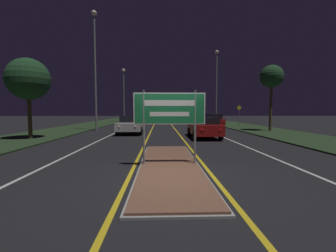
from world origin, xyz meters
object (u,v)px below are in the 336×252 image
car_receding_1 (213,120)px  streetlight_left_far (124,87)px  car_receding_0 (204,127)px  warning_sign (239,113)px  streetlight_right_near (216,80)px  highway_sign (170,111)px  streetlight_left_near (95,58)px  car_approaching_0 (131,124)px

car_receding_1 → streetlight_left_far: bearing=138.5°
streetlight_left_far → car_receding_0: bearing=-67.2°
streetlight_left_far → warning_sign: 19.07m
streetlight_right_near → car_receding_1: size_ratio=2.03×
streetlight_right_near → car_receding_0: (-3.87, -12.17, -4.95)m
car_receding_0 → streetlight_left_far: bearing=112.8°
streetlight_left_far → warning_sign: streetlight_left_far is taller
highway_sign → streetlight_left_far: 30.67m
car_receding_0 → car_receding_1: 11.22m
streetlight_left_near → streetlight_left_far: (0.06, 15.89, -0.94)m
highway_sign → streetlight_left_near: size_ratio=0.22×
streetlight_left_near → streetlight_right_near: streetlight_left_near is taller
streetlight_left_far → car_approaching_0: (3.57, -18.43, -5.05)m
car_approaching_0 → streetlight_left_near: bearing=145.0°
streetlight_left_near → streetlight_left_far: bearing=89.8°
highway_sign → streetlight_right_near: bearing=71.9°
streetlight_left_near → car_receding_1: size_ratio=2.41×
highway_sign → car_receding_0: bearing=71.3°
car_receding_1 → car_approaching_0: bearing=-138.7°
streetlight_left_far → car_approaching_0: 19.44m
streetlight_left_near → warning_sign: streetlight_left_near is taller
streetlight_right_near → car_approaching_0: (-9.37, -9.02, -4.93)m
car_receding_0 → car_approaching_0: size_ratio=0.98×
highway_sign → car_receding_1: size_ratio=0.54×
streetlight_left_near → highway_sign: bearing=-65.3°
highway_sign → car_receding_1: 19.87m
highway_sign → warning_sign: bearing=64.7°
streetlight_left_near → warning_sign: size_ratio=4.44×
car_receding_0 → car_approaching_0: 6.34m
highway_sign → streetlight_left_far: streetlight_left_far is taller
car_approaching_0 → car_receding_0: bearing=-29.8°
streetlight_left_far → car_receding_0: 23.95m
warning_sign → highway_sign: bearing=-115.3°
car_approaching_0 → car_receding_1: bearing=41.3°
car_receding_1 → car_receding_0: bearing=-106.4°
streetlight_left_far → warning_sign: bearing=-32.9°
highway_sign → warning_sign: highway_sign is taller
car_receding_0 → warning_sign: warning_sign is taller
streetlight_right_near → highway_sign: bearing=-108.1°
highway_sign → car_approaching_0: size_ratio=0.53×
highway_sign → car_approaching_0: 11.70m
car_receding_0 → streetlight_right_near: bearing=72.4°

